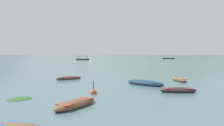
{
  "coord_description": "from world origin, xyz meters",
  "views": [
    {
      "loc": [
        -2.68,
        -4.07,
        3.25
      ],
      "look_at": [
        3.11,
        51.6,
        0.91
      ],
      "focal_mm": 32.52,
      "sensor_mm": 36.0,
      "label": 1
    }
  ],
  "objects_px": {
    "rowboat_3": "(145,83)",
    "mooring_buoy": "(94,92)",
    "ferry_1": "(169,58)",
    "rowboat_1": "(76,104)",
    "rowboat_4": "(69,78)",
    "rowboat_5": "(178,90)",
    "ferry_0": "(82,59)",
    "rowboat_0": "(179,79)"
  },
  "relations": [
    {
      "from": "rowboat_3",
      "to": "mooring_buoy",
      "type": "distance_m",
      "value": 7.08
    },
    {
      "from": "ferry_1",
      "to": "rowboat_1",
      "type": "bearing_deg",
      "value": -113.83
    },
    {
      "from": "mooring_buoy",
      "to": "rowboat_4",
      "type": "bearing_deg",
      "value": 106.95
    },
    {
      "from": "rowboat_5",
      "to": "ferry_0",
      "type": "relative_size",
      "value": 0.41
    },
    {
      "from": "rowboat_3",
      "to": "ferry_1",
      "type": "xyz_separation_m",
      "value": [
        50.56,
        121.27,
        0.24
      ]
    },
    {
      "from": "rowboat_0",
      "to": "rowboat_5",
      "type": "relative_size",
      "value": 1.02
    },
    {
      "from": "rowboat_5",
      "to": "ferry_0",
      "type": "xyz_separation_m",
      "value": [
        -12.64,
        106.99,
        0.28
      ]
    },
    {
      "from": "ferry_1",
      "to": "rowboat_4",
      "type": "bearing_deg",
      "value": -117.14
    },
    {
      "from": "ferry_0",
      "to": "ferry_1",
      "type": "height_order",
      "value": "same"
    },
    {
      "from": "rowboat_1",
      "to": "rowboat_4",
      "type": "height_order",
      "value": "rowboat_1"
    },
    {
      "from": "rowboat_5",
      "to": "ferry_0",
      "type": "distance_m",
      "value": 107.73
    },
    {
      "from": "rowboat_3",
      "to": "rowboat_0",
      "type": "bearing_deg",
      "value": 28.21
    },
    {
      "from": "rowboat_5",
      "to": "ferry_1",
      "type": "height_order",
      "value": "ferry_1"
    },
    {
      "from": "rowboat_0",
      "to": "rowboat_1",
      "type": "distance_m",
      "value": 16.16
    },
    {
      "from": "rowboat_3",
      "to": "ferry_0",
      "type": "distance_m",
      "value": 103.12
    },
    {
      "from": "ferry_0",
      "to": "rowboat_4",
      "type": "bearing_deg",
      "value": -88.65
    },
    {
      "from": "rowboat_4",
      "to": "rowboat_5",
      "type": "distance_m",
      "value": 14.56
    },
    {
      "from": "rowboat_3",
      "to": "rowboat_5",
      "type": "height_order",
      "value": "rowboat_3"
    },
    {
      "from": "ferry_0",
      "to": "mooring_buoy",
      "type": "bearing_deg",
      "value": -87.12
    },
    {
      "from": "mooring_buoy",
      "to": "rowboat_0",
      "type": "bearing_deg",
      "value": 33.86
    },
    {
      "from": "ferry_0",
      "to": "rowboat_0",
      "type": "bearing_deg",
      "value": -80.92
    },
    {
      "from": "ferry_0",
      "to": "rowboat_1",
      "type": "bearing_deg",
      "value": -87.83
    },
    {
      "from": "rowboat_5",
      "to": "mooring_buoy",
      "type": "xyz_separation_m",
      "value": [
        -7.26,
        0.05,
        -0.05
      ]
    },
    {
      "from": "rowboat_1",
      "to": "rowboat_4",
      "type": "distance_m",
      "value": 14.31
    },
    {
      "from": "rowboat_0",
      "to": "rowboat_1",
      "type": "height_order",
      "value": "rowboat_0"
    },
    {
      "from": "ferry_1",
      "to": "rowboat_5",
      "type": "bearing_deg",
      "value": -111.23
    },
    {
      "from": "rowboat_3",
      "to": "ferry_0",
      "type": "bearing_deg",
      "value": 96.08
    },
    {
      "from": "rowboat_4",
      "to": "ferry_0",
      "type": "bearing_deg",
      "value": 91.35
    },
    {
      "from": "rowboat_4",
      "to": "mooring_buoy",
      "type": "bearing_deg",
      "value": -73.05
    },
    {
      "from": "rowboat_0",
      "to": "ferry_0",
      "type": "xyz_separation_m",
      "value": [
        -15.95,
        99.84,
        0.26
      ]
    },
    {
      "from": "rowboat_5",
      "to": "ferry_1",
      "type": "xyz_separation_m",
      "value": [
        48.84,
        125.72,
        0.28
      ]
    },
    {
      "from": "rowboat_0",
      "to": "rowboat_5",
      "type": "xyz_separation_m",
      "value": [
        -3.31,
        -7.15,
        -0.01
      ]
    },
    {
      "from": "rowboat_4",
      "to": "mooring_buoy",
      "type": "height_order",
      "value": "mooring_buoy"
    },
    {
      "from": "rowboat_1",
      "to": "ferry_0",
      "type": "relative_size",
      "value": 0.44
    },
    {
      "from": "rowboat_0",
      "to": "rowboat_1",
      "type": "bearing_deg",
      "value": -136.62
    },
    {
      "from": "rowboat_0",
      "to": "ferry_0",
      "type": "distance_m",
      "value": 101.11
    },
    {
      "from": "rowboat_3",
      "to": "ferry_0",
      "type": "height_order",
      "value": "ferry_0"
    },
    {
      "from": "rowboat_1",
      "to": "rowboat_3",
      "type": "bearing_deg",
      "value": 51.36
    },
    {
      "from": "rowboat_4",
      "to": "ferry_0",
      "type": "distance_m",
      "value": 96.79
    },
    {
      "from": "ferry_0",
      "to": "mooring_buoy",
      "type": "relative_size",
      "value": 6.45
    },
    {
      "from": "rowboat_0",
      "to": "rowboat_3",
      "type": "xyz_separation_m",
      "value": [
        -5.03,
        -2.7,
        0.02
      ]
    },
    {
      "from": "rowboat_3",
      "to": "ferry_0",
      "type": "relative_size",
      "value": 0.52
    }
  ]
}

